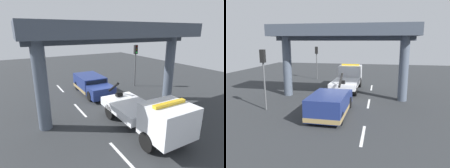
% 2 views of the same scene
% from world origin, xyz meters
% --- Properties ---
extents(ground_plane, '(60.00, 40.00, 0.10)m').
position_xyz_m(ground_plane, '(0.00, 0.00, -0.05)').
color(ground_plane, '#2D3033').
extents(lane_stripe_west, '(2.60, 0.16, 0.01)m').
position_xyz_m(lane_stripe_west, '(-6.00, -2.37, 0.00)').
color(lane_stripe_west, silver).
rests_on(lane_stripe_west, ground).
extents(lane_stripe_mid, '(2.60, 0.16, 0.01)m').
position_xyz_m(lane_stripe_mid, '(0.00, -2.37, 0.00)').
color(lane_stripe_mid, silver).
rests_on(lane_stripe_mid, ground).
extents(lane_stripe_east, '(2.60, 0.16, 0.01)m').
position_xyz_m(lane_stripe_east, '(6.00, -2.37, 0.00)').
color(lane_stripe_east, silver).
rests_on(lane_stripe_east, ground).
extents(tow_truck_white, '(7.27, 2.50, 2.46)m').
position_xyz_m(tow_truck_white, '(4.96, -0.01, 1.20)').
color(tow_truck_white, white).
rests_on(tow_truck_white, ground).
extents(towed_van_green, '(5.23, 2.28, 1.58)m').
position_xyz_m(towed_van_green, '(-3.23, 0.00, 0.78)').
color(towed_van_green, navy).
rests_on(towed_van_green, ground).
extents(overpass_structure, '(3.60, 12.12, 6.22)m').
position_xyz_m(overpass_structure, '(1.43, 0.00, 5.33)').
color(overpass_structure, '#4C5666').
rests_on(overpass_structure, ground).
extents(traffic_light_near, '(0.39, 0.32, 4.33)m').
position_xyz_m(traffic_light_near, '(-2.98, 4.85, 3.15)').
color(traffic_light_near, '#515456').
rests_on(traffic_light_near, ground).
extents(traffic_cone_orange, '(0.60, 0.60, 0.71)m').
position_xyz_m(traffic_cone_orange, '(1.04, 1.64, 0.34)').
color(traffic_cone_orange, orange).
rests_on(traffic_cone_orange, ground).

